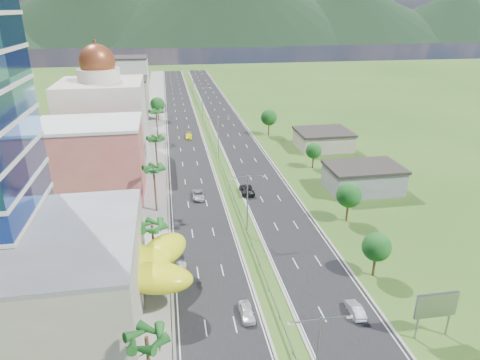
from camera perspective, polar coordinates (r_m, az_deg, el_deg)
ground at (r=66.27m, az=2.59°, el=-11.48°), size 500.00×500.00×0.00m
road_left at (r=148.54m, az=-7.70°, el=7.59°), size 11.00×260.00×0.04m
road_right at (r=149.78m, az=-1.91°, el=7.89°), size 11.00×260.00×0.04m
sidewalk_left at (r=148.53m, az=-11.39°, el=7.37°), size 7.00×260.00×0.12m
median_guardrail at (r=131.49m, az=-4.07°, el=6.11°), size 0.10×216.06×0.76m
streetlight_median_a at (r=43.29m, az=10.30°, el=-21.93°), size 6.04×0.25×11.00m
streetlight_median_b at (r=71.57m, az=0.99°, el=-2.59°), size 6.04×0.25×11.00m
streetlight_median_c at (r=108.78m, az=-2.94°, el=6.09°), size 6.04×0.25×11.00m
streetlight_median_d at (r=152.35m, az=-5.06°, el=10.66°), size 6.04×0.25×11.00m
streetlight_median_e at (r=196.56m, az=-6.25°, el=13.17°), size 6.04×0.25×11.00m
mall_podium at (r=60.40m, az=-27.81°, el=-11.79°), size 30.00×24.00×11.00m
lime_canopy at (r=59.55m, az=-15.98°, el=-10.95°), size 18.00×15.00×7.40m
pink_shophouse at (r=92.04m, az=-19.10°, el=2.37°), size 20.00×15.00×15.00m
domed_building at (r=112.88m, az=-17.71°, el=8.09°), size 20.00×20.00×28.70m
midrise_grey at (r=137.70m, az=-15.91°, el=9.22°), size 16.00×15.00×16.00m
midrise_beige at (r=159.45m, az=-15.15°, el=10.41°), size 16.00×15.00×13.00m
midrise_white at (r=181.61m, az=-14.67°, el=12.60°), size 16.00×15.00×18.00m
billboard at (r=56.37m, az=24.70°, el=-15.07°), size 5.20×0.35×6.20m
shed_near at (r=94.90m, az=16.08°, el=0.09°), size 15.00×10.00×5.00m
shed_far at (r=121.76m, az=11.01°, el=5.22°), size 14.00×12.00×4.40m
palm_tree_a at (r=42.92m, az=-12.34°, el=-20.26°), size 3.60×3.60×9.10m
palm_tree_b at (r=63.29m, az=-11.63°, el=-6.25°), size 3.60×3.60×8.10m
palm_tree_c at (r=80.98m, az=-11.45°, el=1.30°), size 3.60×3.60×9.60m
palm_tree_d at (r=103.12m, az=-11.22°, el=5.26°), size 3.60×3.60×8.60m
palm_tree_e at (r=127.12m, az=-11.12°, el=8.78°), size 3.60×3.60×9.40m
leafy_tree_lfar at (r=152.12m, az=-10.95°, el=9.88°), size 4.90×4.90×8.05m
leafy_tree_ra at (r=64.81m, az=17.76°, el=-8.51°), size 4.20×4.20×6.90m
leafy_tree_rb at (r=79.40m, az=14.31°, el=-1.98°), size 4.55×4.55×7.47m
leafy_tree_rc at (r=105.01m, az=9.79°, el=3.85°), size 3.85×3.85×6.33m
leafy_tree_rd at (r=131.25m, az=3.88°, el=8.32°), size 4.90×4.90×8.05m
mountain_ridge at (r=510.37m, az=-1.69°, el=17.90°), size 860.00×140.00×90.00m
car_white_near_left at (r=56.63m, az=0.90°, el=-17.19°), size 1.71×4.19×1.42m
car_dark_left at (r=65.53m, az=-8.02°, el=-11.24°), size 2.35×5.09×1.62m
car_silver_mid_left at (r=88.35m, az=-5.58°, el=-2.00°), size 2.45×5.13×1.41m
car_yellow_far_left at (r=129.96m, az=-6.84°, el=5.87°), size 2.20×4.89×1.39m
car_silver_right at (r=58.92m, az=15.11°, el=-16.32°), size 1.58×4.23×1.38m
car_dark_far_right at (r=90.25m, az=0.90°, el=-1.29°), size 2.67×5.77×1.60m
motorcycle at (r=62.15m, az=-5.33°, el=-13.42°), size 0.69×1.82×1.14m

